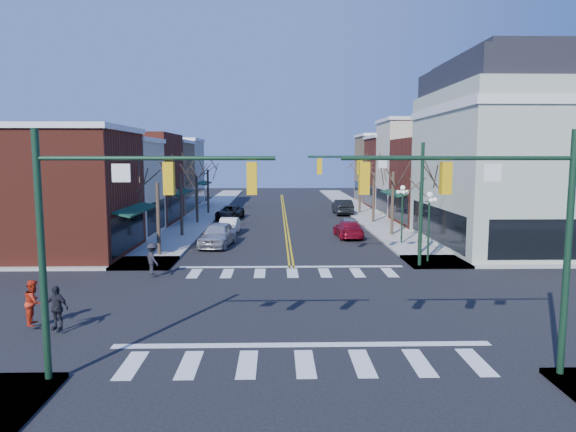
{
  "coord_description": "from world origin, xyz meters",
  "views": [
    {
      "loc": [
        -0.88,
        -21.55,
        6.49
      ],
      "look_at": [
        -0.17,
        9.42,
        2.8
      ],
      "focal_mm": 32.0,
      "sensor_mm": 36.0,
      "label": 1
    }
  ],
  "objects": [
    {
      "name": "car_left_near",
      "position": [
        -5.08,
        14.7,
        0.85
      ],
      "size": [
        2.65,
        5.23,
        1.71
      ],
      "primitive_type": "imported",
      "rotation": [
        0.0,
        0.0,
        -0.13
      ],
      "color": "silver",
      "rests_on": "ground"
    },
    {
      "name": "bldg_right_brick_a",
      "position": [
        15.5,
        25.75,
        4.0
      ],
      "size": [
        10.0,
        8.5,
        8.0
      ],
      "primitive_type": "cube",
      "color": "maroon",
      "rests_on": "ground"
    },
    {
      "name": "pedestrian_red_b",
      "position": [
        -10.0,
        -2.63,
        1.0
      ],
      "size": [
        0.81,
        0.95,
        1.7
      ],
      "primitive_type": "imported",
      "rotation": [
        0.0,
        0.0,
        1.79
      ],
      "color": "red",
      "rests_on": "sidewalk_left"
    },
    {
      "name": "tree_left_d",
      "position": [
        -8.4,
        35.0,
        2.45
      ],
      "size": [
        0.24,
        0.24,
        4.9
      ],
      "primitive_type": "cylinder",
      "color": "#382B21",
      "rests_on": "ground"
    },
    {
      "name": "pedestrian_dark_b",
      "position": [
        -7.47,
        5.36,
        1.01
      ],
      "size": [
        1.18,
        1.27,
        1.72
      ],
      "primitive_type": "imported",
      "rotation": [
        0.0,
        0.0,
        2.21
      ],
      "color": "black",
      "rests_on": "sidewalk_left"
    },
    {
      "name": "car_right_far",
      "position": [
        6.4,
        34.34,
        0.82
      ],
      "size": [
        1.91,
        5.06,
        1.65
      ],
      "primitive_type": "imported",
      "rotation": [
        0.0,
        0.0,
        3.18
      ],
      "color": "black",
      "rests_on": "ground"
    },
    {
      "name": "bldg_left_brick_b",
      "position": [
        -15.5,
        27.5,
        4.25
      ],
      "size": [
        10.0,
        9.0,
        8.5
      ],
      "primitive_type": "cube",
      "color": "maroon",
      "rests_on": "ground"
    },
    {
      "name": "bldg_left_stucco_a",
      "position": [
        -15.5,
        19.5,
        3.75
      ],
      "size": [
        10.0,
        7.0,
        7.5
      ],
      "primitive_type": "cube",
      "color": "beige",
      "rests_on": "ground"
    },
    {
      "name": "tree_left_b",
      "position": [
        -8.4,
        19.0,
        2.52
      ],
      "size": [
        0.24,
        0.24,
        5.04
      ],
      "primitive_type": "cylinder",
      "color": "#382B21",
      "rests_on": "ground"
    },
    {
      "name": "car_left_far",
      "position": [
        -5.61,
        30.43,
        0.68
      ],
      "size": [
        2.85,
        5.16,
        1.37
      ],
      "primitive_type": "imported",
      "rotation": [
        0.0,
        0.0,
        -0.12
      ],
      "color": "black",
      "rests_on": "ground"
    },
    {
      "name": "car_right_mid",
      "position": [
        5.26,
        21.06,
        0.66
      ],
      "size": [
        1.84,
        4.0,
        1.33
      ],
      "primitive_type": "imported",
      "rotation": [
        0.0,
        0.0,
        3.07
      ],
      "color": "#A5A6AA",
      "rests_on": "ground"
    },
    {
      "name": "traffic_mast_near_left",
      "position": [
        -5.55,
        -7.4,
        4.71
      ],
      "size": [
        6.6,
        0.28,
        7.2
      ],
      "color": "#14331E",
      "rests_on": "ground"
    },
    {
      "name": "sidewalk_right",
      "position": [
        8.75,
        20.0,
        0.07
      ],
      "size": [
        3.5,
        70.0,
        0.15
      ],
      "primitive_type": "cube",
      "color": "#9E9B93",
      "rests_on": "ground"
    },
    {
      "name": "lamppost_midblock",
      "position": [
        8.2,
        15.0,
        2.96
      ],
      "size": [
        0.36,
        0.36,
        4.33
      ],
      "color": "#14331E",
      "rests_on": "ground"
    },
    {
      "name": "ground",
      "position": [
        0.0,
        0.0,
        0.0
      ],
      "size": [
        160.0,
        160.0,
        0.0
      ],
      "primitive_type": "plane",
      "color": "black",
      "rests_on": "ground"
    },
    {
      "name": "bldg_right_stucco",
      "position": [
        15.5,
        33.5,
        5.0
      ],
      "size": [
        10.0,
        7.0,
        10.0
      ],
      "primitive_type": "cube",
      "color": "beige",
      "rests_on": "ground"
    },
    {
      "name": "car_right_near",
      "position": [
        4.8,
        18.38,
        0.66
      ],
      "size": [
        2.08,
        4.66,
        1.33
      ],
      "primitive_type": "imported",
      "rotation": [
        0.0,
        0.0,
        3.19
      ],
      "color": "maroon",
      "rests_on": "ground"
    },
    {
      "name": "tree_right_a",
      "position": [
        8.4,
        11.0,
        2.31
      ],
      "size": [
        0.24,
        0.24,
        4.62
      ],
      "primitive_type": "cylinder",
      "color": "#382B21",
      "rests_on": "ground"
    },
    {
      "name": "traffic_mast_near_right",
      "position": [
        5.55,
        -7.4,
        4.71
      ],
      "size": [
        6.6,
        0.28,
        7.2
      ],
      "color": "#14331E",
      "rests_on": "ground"
    },
    {
      "name": "tree_left_a",
      "position": [
        -8.4,
        11.0,
        2.38
      ],
      "size": [
        0.24,
        0.24,
        4.76
      ],
      "primitive_type": "cylinder",
      "color": "#382B21",
      "rests_on": "ground"
    },
    {
      "name": "pedestrian_dark_a",
      "position": [
        -8.9,
        -3.24,
        0.97
      ],
      "size": [
        1.03,
        0.66,
        1.64
      ],
      "primitive_type": "imported",
      "rotation": [
        0.0,
        0.0,
        -0.29
      ],
      "color": "black",
      "rests_on": "sidewalk_left"
    },
    {
      "name": "bldg_left_tan",
      "position": [
        -15.5,
        35.75,
        3.9
      ],
      "size": [
        10.0,
        7.5,
        7.8
      ],
      "primitive_type": "cube",
      "color": "#9E8157",
      "rests_on": "ground"
    },
    {
      "name": "traffic_mast_far_right",
      "position": [
        5.55,
        7.4,
        4.71
      ],
      "size": [
        6.6,
        0.28,
        7.2
      ],
      "color": "#14331E",
      "rests_on": "ground"
    },
    {
      "name": "tree_right_d",
      "position": [
        8.4,
        35.0,
        2.48
      ],
      "size": [
        0.24,
        0.24,
        4.97
      ],
      "primitive_type": "cylinder",
      "color": "#382B21",
      "rests_on": "ground"
    },
    {
      "name": "bldg_left_stucco_b",
      "position": [
        -15.5,
        43.5,
        4.1
      ],
      "size": [
        10.0,
        8.0,
        8.2
      ],
      "primitive_type": "cube",
      "color": "beige",
      "rests_on": "ground"
    },
    {
      "name": "tree_left_c",
      "position": [
        -8.4,
        27.0,
        2.27
      ],
      "size": [
        0.24,
        0.24,
        4.55
      ],
      "primitive_type": "cylinder",
      "color": "#382B21",
      "rests_on": "ground"
    },
    {
      "name": "bldg_left_brick_a",
      "position": [
        -15.5,
        11.75,
        4.0
      ],
      "size": [
        10.0,
        8.5,
        8.0
      ],
      "primitive_type": "cube",
      "color": "maroon",
      "rests_on": "ground"
    },
    {
      "name": "tree_right_c",
      "position": [
        8.4,
        27.0,
        2.42
      ],
      "size": [
        0.24,
        0.24,
        4.83
      ],
      "primitive_type": "cylinder",
      "color": "#382B21",
      "rests_on": "ground"
    },
    {
      "name": "bldg_right_tan",
      "position": [
        15.5,
        49.0,
        4.5
      ],
      "size": [
        10.0,
        8.0,
        9.0
      ],
      "primitive_type": "cube",
      "color": "#9E8157",
      "rests_on": "ground"
    },
    {
      "name": "tree_right_b",
      "position": [
        8.4,
        19.0,
        2.59
      ],
      "size": [
        0.24,
        0.24,
        5.18
      ],
      "primitive_type": "cylinder",
      "color": "#382B21",
      "rests_on": "ground"
    },
    {
      "name": "car_left_mid",
      "position": [
        -4.8,
        20.4,
        0.67
      ],
      "size": [
        1.61,
        4.12,
        1.34
      ],
      "primitive_type": "imported",
      "rotation": [
        0.0,
        0.0,
        -0.05
      ],
      "color": "silver",
      "rests_on": "ground"
    },
    {
      "name": "victorian_corner",
      "position": [
        16.5,
        14.5,
        6.66
      ],
      "size": [
        12.25,
        14.25,
        13.3
      ],
      "color": "#AFBBA2",
      "rests_on": "ground"
    },
    {
      "name": "lamppost_corner",
      "position": [
        8.2,
        8.5,
        2.96
      ],
      "size": [
        0.36,
        0.36,
        4.33
      ],
      "color": "#14331E",
      "rests_on": "ground"
    },
    {
      "name": "bldg_right_brick_b",
      "position": [
        15.5,
        41.0,
        4.25
      ],
      "size": [
        10.0,
        8.0,
        8.5
      ],
      "primitive_type": "cube",
      "color": "maroon",
      "rests_on": "ground"
    },
    {
      "name": "sidewalk_left",
      "position": [
        -8.75,
        20.0,
        0.07
      ],
      "size": [
        3.5,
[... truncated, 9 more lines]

